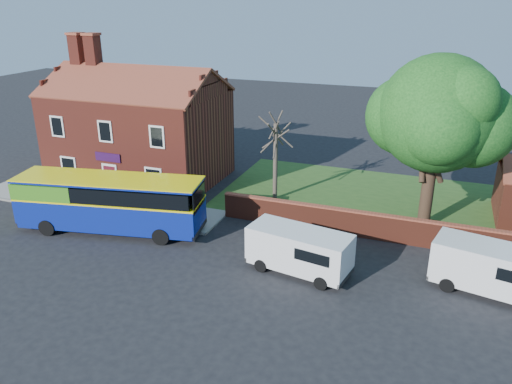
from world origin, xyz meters
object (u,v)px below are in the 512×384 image
at_px(bus, 104,201).
at_px(van_far, 494,268).
at_px(large_tree, 439,117).
at_px(van_near, 300,249).

distance_m(bus, van_far, 21.09).
relative_size(bus, large_tree, 1.09).
height_order(bus, large_tree, large_tree).
height_order(van_far, large_tree, large_tree).
relative_size(van_near, van_far, 0.96).
bearing_deg(van_near, bus, -173.35).
xyz_separation_m(van_near, large_tree, (5.69, 8.04, 5.46)).
height_order(van_near, large_tree, large_tree).
bearing_deg(large_tree, van_near, -125.28).
distance_m(van_near, van_far, 9.06).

